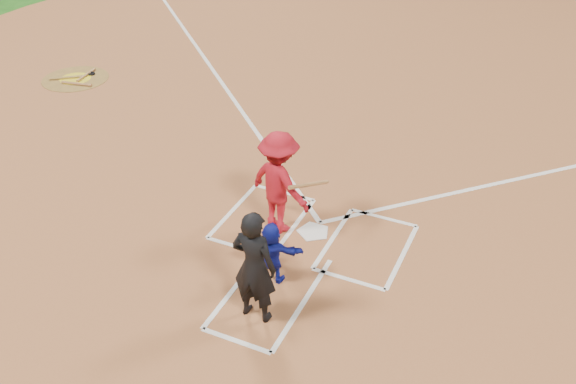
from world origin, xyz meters
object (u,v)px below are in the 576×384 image
at_px(home_plate, 313,232).
at_px(catcher, 271,253).
at_px(batter_at_plate, 279,183).
at_px(umpire, 254,267).
at_px(on_deck_circle, 75,79).

relative_size(home_plate, catcher, 0.57).
bearing_deg(batter_at_plate, home_plate, 11.81).
bearing_deg(umpire, batter_at_plate, -73.28).
xyz_separation_m(catcher, batter_at_plate, (-0.47, 1.28, 0.40)).
relative_size(home_plate, batter_at_plate, 0.32).
xyz_separation_m(home_plate, batter_at_plate, (-0.59, -0.12, 0.92)).
distance_m(home_plate, on_deck_circle, 8.93).
bearing_deg(on_deck_circle, umpire, -35.02).
distance_m(catcher, batter_at_plate, 1.43).
height_order(home_plate, catcher, catcher).
relative_size(on_deck_circle, catcher, 1.62).
relative_size(catcher, batter_at_plate, 0.57).
bearing_deg(catcher, on_deck_circle, -42.82).
xyz_separation_m(on_deck_circle, umpire, (8.22, -5.76, 0.91)).
height_order(home_plate, on_deck_circle, home_plate).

